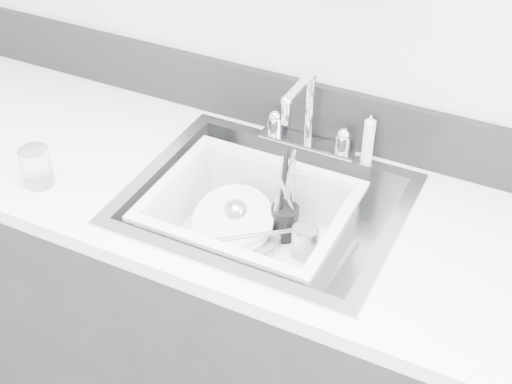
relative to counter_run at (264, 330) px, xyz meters
The scene contains 12 objects.
counter_run is the anchor object (origin of this frame).
backsplash 0.62m from the counter_run, 90.00° to the left, with size 3.20×0.02×0.16m, color black.
sink 0.37m from the counter_run, ahead, with size 0.64×0.52×0.20m, color silver, non-canonical shape.
faucet 0.58m from the counter_run, 90.00° to the left, with size 0.26×0.18×0.23m.
side_sprayer 0.61m from the counter_run, 57.89° to the left, with size 0.03×0.03×0.14m, color silver.
wash_tub 0.38m from the counter_run, 143.83° to the right, with size 0.46×0.38×0.18m, color silver, non-canonical shape.
plate_stack 0.34m from the counter_run, behind, with size 0.25×0.24×0.10m.
utensil_cup 0.37m from the counter_run, 71.53° to the left, with size 0.07×0.07×0.24m.
ladle 0.35m from the counter_run, 167.33° to the right, with size 0.27×0.10×0.08m, color silver, non-canonical shape.
tumbler_in_tub 0.37m from the counter_run, ahead, with size 0.06×0.06×0.09m, color white.
tumbler_counter 0.75m from the counter_run, 160.43° to the right, with size 0.07×0.07×0.10m, color white.
bowl_small 0.35m from the counter_run, 43.90° to the right, with size 0.11×0.11×0.03m, color white.
Camera 1 is at (0.56, 0.00, 1.97)m, focal length 50.00 mm.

